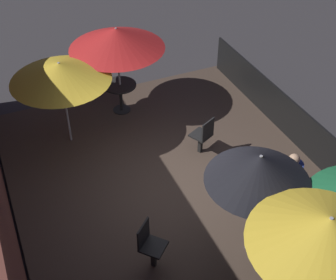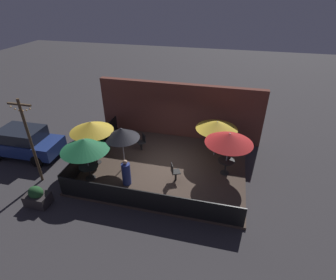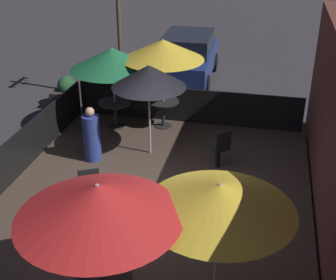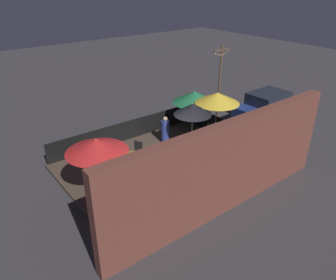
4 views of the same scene
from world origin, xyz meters
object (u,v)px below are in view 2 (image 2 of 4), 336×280
at_px(patio_umbrella_2, 229,138).
at_px(dining_table_0, 96,153).
at_px(patron_0, 126,173).
at_px(dining_table_2, 226,163).
at_px(planter_box, 37,197).
at_px(patio_umbrella_1, 84,144).
at_px(parked_car_0, 24,142).
at_px(light_post, 30,138).
at_px(patio_chair_1, 174,171).
at_px(patio_umbrella_4, 217,125).
at_px(dining_table_1, 89,168).
at_px(patio_chair_0, 142,141).
at_px(patio_umbrella_3, 122,133).
at_px(patio_umbrella_0, 91,126).

bearing_deg(patio_umbrella_2, dining_table_0, -174.13).
bearing_deg(dining_table_0, patron_0, -29.21).
bearing_deg(dining_table_2, planter_box, -152.81).
xyz_separation_m(patio_umbrella_1, parked_car_0, (-4.44, 1.14, -1.16)).
xyz_separation_m(dining_table_2, light_post, (-8.50, -2.46, 1.60)).
xyz_separation_m(patio_chair_1, light_post, (-6.20, -1.35, 1.69)).
bearing_deg(patron_0, light_post, 130.30).
relative_size(patio_umbrella_2, planter_box, 2.26).
bearing_deg(patio_umbrella_4, dining_table_0, -159.88).
relative_size(dining_table_1, patio_chair_0, 0.94).
height_order(patio_umbrella_3, light_post, light_post).
relative_size(patio_chair_0, light_post, 0.23).
height_order(patio_umbrella_1, parked_car_0, patio_umbrella_1).
bearing_deg(patio_umbrella_4, light_post, -153.33).
relative_size(patio_umbrella_4, patio_chair_0, 2.25).
bearing_deg(dining_table_0, parked_car_0, -178.54).
xyz_separation_m(dining_table_0, patron_0, (2.14, -1.20, 0.00)).
bearing_deg(patron_0, patio_umbrella_4, -15.94).
bearing_deg(dining_table_1, dining_table_0, 103.45).
relative_size(patio_umbrella_3, patron_0, 1.67).
relative_size(dining_table_1, light_post, 0.22).
bearing_deg(parked_car_0, dining_table_1, -15.64).
distance_m(patio_chair_0, planter_box, 5.81).
bearing_deg(light_post, dining_table_1, 13.45).
relative_size(patio_umbrella_4, dining_table_0, 2.58).
bearing_deg(patio_umbrella_0, dining_table_1, -76.55).
height_order(patio_umbrella_0, patio_umbrella_4, patio_umbrella_0).
distance_m(patio_umbrella_0, dining_table_0, 1.53).
xyz_separation_m(patio_umbrella_4, patio_chair_0, (-3.94, -0.40, -1.30)).
distance_m(dining_table_0, parked_car_0, 4.14).
bearing_deg(patio_umbrella_1, dining_table_1, 0.00).
height_order(patio_umbrella_3, dining_table_0, patio_umbrella_3).
height_order(dining_table_2, patio_chair_0, patio_chair_0).
xyz_separation_m(dining_table_0, patio_chair_1, (4.22, -0.44, -0.07)).
bearing_deg(patio_umbrella_3, dining_table_2, 7.30).
bearing_deg(parked_car_0, planter_box, -46.89).
relative_size(patio_umbrella_1, light_post, 0.52).
height_order(patio_umbrella_2, patron_0, patio_umbrella_2).
relative_size(patio_umbrella_1, planter_box, 2.21).
relative_size(patio_umbrella_0, dining_table_1, 2.64).
relative_size(dining_table_2, parked_car_0, 0.20).
height_order(patio_umbrella_1, light_post, light_post).
distance_m(patio_umbrella_3, patio_chair_0, 2.24).
xyz_separation_m(dining_table_0, dining_table_1, (0.30, -1.25, -0.01)).
bearing_deg(patio_umbrella_1, patron_0, 1.57).
height_order(patio_umbrella_3, dining_table_1, patio_umbrella_3).
bearing_deg(patio_umbrella_3, patio_chair_0, 77.61).
bearing_deg(patio_umbrella_3, dining_table_0, -178.81).
distance_m(patio_umbrella_3, patio_chair_1, 3.07).
height_order(patio_umbrella_4, patron_0, patio_umbrella_4).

